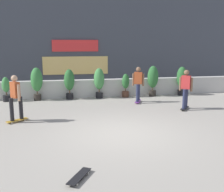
# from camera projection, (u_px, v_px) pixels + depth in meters

# --- Properties ---
(ground_plane) EXTENTS (48.00, 48.00, 0.00)m
(ground_plane) POSITION_uv_depth(u_px,v_px,m) (120.00, 133.00, 8.72)
(ground_plane) COLOR #A8A093
(planter_wall) EXTENTS (18.00, 0.40, 0.90)m
(planter_wall) POSITION_uv_depth(u_px,v_px,m) (97.00, 88.00, 14.42)
(planter_wall) COLOR beige
(planter_wall) RESTS_ON ground
(building_backdrop) EXTENTS (20.00, 2.08, 6.50)m
(building_backdrop) POSITION_uv_depth(u_px,v_px,m) (89.00, 35.00, 17.73)
(building_backdrop) COLOR #424751
(building_backdrop) RESTS_ON ground
(potted_plant_0) EXTENTS (0.36, 0.36, 1.19)m
(potted_plant_0) POSITION_uv_depth(u_px,v_px,m) (6.00, 89.00, 13.17)
(potted_plant_0) COLOR black
(potted_plant_0) RESTS_ON ground
(potted_plant_1) EXTENTS (0.57, 0.57, 1.61)m
(potted_plant_1) POSITION_uv_depth(u_px,v_px,m) (37.00, 81.00, 13.36)
(potted_plant_1) COLOR #2D2823
(potted_plant_1) RESTS_ON ground
(potted_plant_2) EXTENTS (0.52, 0.52, 1.50)m
(potted_plant_2) POSITION_uv_depth(u_px,v_px,m) (69.00, 82.00, 13.65)
(potted_plant_2) COLOR black
(potted_plant_2) RESTS_ON ground
(potted_plant_3) EXTENTS (0.53, 0.53, 1.53)m
(potted_plant_3) POSITION_uv_depth(u_px,v_px,m) (99.00, 81.00, 13.91)
(potted_plant_3) COLOR black
(potted_plant_3) RESTS_ON ground
(potted_plant_4) EXTENTS (0.38, 0.38, 1.22)m
(potted_plant_4) POSITION_uv_depth(u_px,v_px,m) (126.00, 85.00, 14.20)
(potted_plant_4) COLOR brown
(potted_plant_4) RESTS_ON ground
(potted_plant_5) EXTENTS (0.57, 0.57, 1.61)m
(potted_plant_5) POSITION_uv_depth(u_px,v_px,m) (153.00, 78.00, 14.40)
(potted_plant_5) COLOR #2D2823
(potted_plant_5) RESTS_ON ground
(potted_plant_6) EXTENTS (0.53, 0.53, 1.54)m
(potted_plant_6) POSITION_uv_depth(u_px,v_px,m) (182.00, 79.00, 14.69)
(potted_plant_6) COLOR black
(potted_plant_6) RESTS_ON ground
(skater_by_wall_left) EXTENTS (0.65, 0.76, 1.70)m
(skater_by_wall_left) POSITION_uv_depth(u_px,v_px,m) (186.00, 88.00, 11.53)
(skater_by_wall_left) COLOR black
(skater_by_wall_left) RESTS_ON ground
(skater_far_right) EXTENTS (0.52, 0.81, 1.70)m
(skater_far_right) POSITION_uv_depth(u_px,v_px,m) (138.00, 83.00, 12.85)
(skater_far_right) COLOR #72338C
(skater_far_right) RESTS_ON ground
(skater_far_left) EXTENTS (0.75, 0.65, 1.70)m
(skater_far_left) POSITION_uv_depth(u_px,v_px,m) (15.00, 96.00, 9.72)
(skater_far_left) COLOR #BF8C26
(skater_far_left) RESTS_ON ground
(skateboard_aside) EXTENTS (0.58, 0.79, 0.08)m
(skateboard_aside) POSITION_uv_depth(u_px,v_px,m) (79.00, 176.00, 5.78)
(skateboard_aside) COLOR black
(skateboard_aside) RESTS_ON ground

